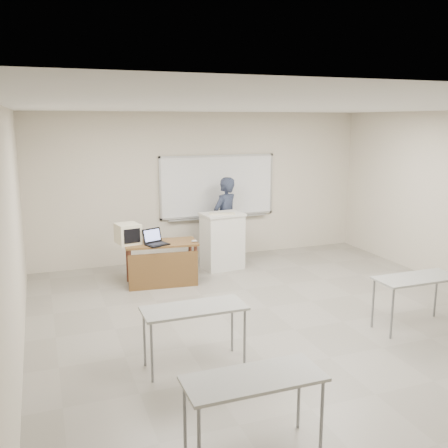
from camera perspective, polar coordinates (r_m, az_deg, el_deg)
name	(u,v)px	position (r m, az deg, el deg)	size (l,w,h in m)	color
floor	(295,330)	(7.12, 8.09, -11.89)	(7.00, 8.00, 0.01)	gray
whiteboard	(218,187)	(10.36, -0.71, 4.26)	(2.48, 0.10, 1.31)	white
student_desks	(355,320)	(5.80, 14.74, -10.56)	(4.40, 2.20, 0.73)	gray
instructor_desk	(163,257)	(8.73, -7.03, -3.74)	(1.25, 0.63, 0.75)	brown
podium	(222,241)	(9.66, -0.20, -1.92)	(0.77, 0.56, 1.09)	silver
crt_monitor	(128,234)	(8.75, -10.96, -1.09)	(0.38, 0.43, 0.36)	beige
laptop	(157,241)	(8.62, -7.71, -1.93)	(0.36, 0.33, 0.26)	black
mouse	(194,241)	(8.72, -3.41, -1.95)	(0.11, 0.07, 0.04)	#A2A4A9
keyboard	(222,214)	(9.42, -0.21, 1.18)	(0.48, 0.16, 0.03)	beige
presenter	(225,219)	(10.14, 0.13, 0.54)	(0.63, 0.41, 1.72)	black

